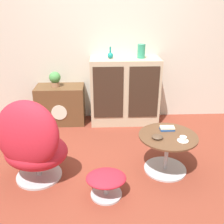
{
  "coord_description": "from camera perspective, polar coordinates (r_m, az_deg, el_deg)",
  "views": [
    {
      "loc": [
        -0.1,
        -2.39,
        1.8
      ],
      "look_at": [
        0.02,
        0.51,
        0.55
      ],
      "focal_mm": 42.0,
      "sensor_mm": 36.0,
      "label": 1
    }
  ],
  "objects": [
    {
      "name": "vase_inner_left",
      "position": [
        3.91,
        6.4,
        13.03
      ],
      "size": [
        0.11,
        0.11,
        0.2
      ],
      "color": "#2D8E6B",
      "rests_on": "sideboard"
    },
    {
      "name": "bowl",
      "position": [
        2.83,
        9.84,
        -5.32
      ],
      "size": [
        0.12,
        0.12,
        0.04
      ],
      "color": "#4C3828",
      "rests_on": "coffee_table"
    },
    {
      "name": "teacup",
      "position": [
        2.83,
        15.19,
        -5.74
      ],
      "size": [
        0.12,
        0.12,
        0.05
      ],
      "color": "white",
      "rests_on": "coffee_table"
    },
    {
      "name": "coffee_table",
      "position": [
        3.0,
        11.85,
        -7.95
      ],
      "size": [
        0.64,
        0.64,
        0.44
      ],
      "color": "#B7B7BC",
      "rests_on": "ground_plane"
    },
    {
      "name": "sideboard",
      "position": [
        4.03,
        2.77,
        4.56
      ],
      "size": [
        1.03,
        0.45,
        1.01
      ],
      "color": "tan",
      "rests_on": "ground_plane"
    },
    {
      "name": "vase_leftmost",
      "position": [
        3.88,
        -0.36,
        12.31
      ],
      "size": [
        0.08,
        0.08,
        0.17
      ],
      "color": "#147A75",
      "rests_on": "sideboard"
    },
    {
      "name": "potted_plant",
      "position": [
        4.03,
        -12.31,
        7.13
      ],
      "size": [
        0.17,
        0.17,
        0.23
      ],
      "color": "#996B4C",
      "rests_on": "tv_console"
    },
    {
      "name": "tv_console",
      "position": [
        4.16,
        -11.08,
        1.61
      ],
      "size": [
        0.72,
        0.42,
        0.59
      ],
      "color": "brown",
      "rests_on": "ground_plane"
    },
    {
      "name": "ottoman",
      "position": [
        2.64,
        -1.28,
        -14.69
      ],
      "size": [
        0.4,
        0.34,
        0.25
      ],
      "color": "#B7B7BC",
      "rests_on": "ground_plane"
    },
    {
      "name": "egg_chair",
      "position": [
        2.81,
        -17.06,
        -6.62
      ],
      "size": [
        0.83,
        0.79,
        0.95
      ],
      "color": "#B7B7BC",
      "rests_on": "ground_plane"
    },
    {
      "name": "book_stack",
      "position": [
        3.02,
        11.92,
        -3.5
      ],
      "size": [
        0.16,
        0.09,
        0.04
      ],
      "color": "#1E478C",
      "rests_on": "coffee_table"
    },
    {
      "name": "ground_plane",
      "position": [
        2.99,
        0.04,
        -13.71
      ],
      "size": [
        12.0,
        12.0,
        0.0
      ],
      "primitive_type": "plane",
      "color": "brown"
    },
    {
      "name": "wall_back",
      "position": [
        4.09,
        -1.0,
        16.27
      ],
      "size": [
        6.4,
        0.06,
        2.6
      ],
      "color": "beige",
      "rests_on": "ground_plane"
    }
  ]
}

